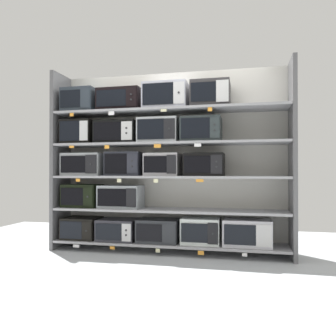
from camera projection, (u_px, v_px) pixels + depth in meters
The scene contains 45 objects.
ground at pixel (146, 276), 3.45m from camera, with size 6.98×6.00×0.02m, color #B2B7BC.
back_panel at pixel (172, 160), 4.69m from camera, with size 3.18×0.04×2.37m, color beige.
upright_left at pixel (61, 161), 4.77m from camera, with size 0.05×0.48×2.37m, color #5B5B5E.
upright_right at pixel (293, 159), 4.10m from camera, with size 0.05×0.48×2.37m, color #5B5B5E.
shelf_0 at pixel (168, 243), 4.42m from camera, with size 2.98×0.48×0.03m, color #99999E.
microwave_0 at pixel (82, 228), 4.68m from camera, with size 0.47×0.40×0.28m.
microwave_1 at pixel (118, 229), 4.57m from camera, with size 0.50×0.43×0.28m.
microwave_2 at pixel (159, 230), 4.45m from camera, with size 0.53×0.40×0.29m.
microwave_3 at pixel (201, 231), 4.33m from camera, with size 0.47×0.35×0.32m.
microwave_4 at pixel (247, 232), 4.21m from camera, with size 0.58×0.37×0.32m.
price_tag_0 at pixel (76, 246), 4.44m from camera, with size 0.08×0.00×0.04m, color white.
price_tag_1 at pixel (112, 248), 4.33m from camera, with size 0.06×0.00×0.04m, color orange.
price_tag_2 at pixel (158, 251), 4.20m from camera, with size 0.05×0.00×0.05m, color beige.
price_tag_3 at pixel (201, 253), 4.08m from camera, with size 0.07×0.00×0.05m, color orange.
price_tag_4 at pixel (245, 255), 3.97m from camera, with size 0.06×0.00×0.04m, color white.
shelf_1 at pixel (168, 210), 4.43m from camera, with size 2.98×0.48×0.03m, color #99999E.
microwave_5 at pixel (82, 196), 4.68m from camera, with size 0.48×0.37×0.30m.
microwave_6 at pixel (121, 197), 4.56m from camera, with size 0.55×0.36×0.29m.
shelf_2 at pixel (168, 177), 4.43m from camera, with size 2.98×0.48×0.03m, color #99999E.
microwave_7 at pixel (84, 165), 4.68m from camera, with size 0.54×0.39×0.30m.
microwave_8 at pixel (125, 164), 4.56m from camera, with size 0.47×0.34×0.31m.
microwave_9 at pixel (163, 165), 4.44m from camera, with size 0.43×0.40×0.29m.
microwave_10 at pixel (204, 165), 4.33m from camera, with size 0.49×0.41×0.28m.
price_tag_5 at pixel (78, 180), 4.44m from camera, with size 0.06×0.00×0.04m, color orange.
price_tag_6 at pixel (119, 181), 4.32m from camera, with size 0.05×0.00×0.05m, color beige.
price_tag_7 at pixel (156, 181), 4.21m from camera, with size 0.06×0.00×0.05m, color beige.
price_tag_8 at pixel (200, 181), 4.10m from camera, with size 0.09×0.00×0.04m, color orange.
shelf_3 at pixel (168, 144), 4.44m from camera, with size 2.98×0.48×0.03m, color #99999E.
microwave_11 at pixel (81, 133), 4.70m from camera, with size 0.42×0.42×0.32m.
microwave_12 at pixel (117, 133), 4.58m from camera, with size 0.55×0.38×0.29m.
microwave_13 at pixel (159, 131), 4.46m from camera, with size 0.51×0.41×0.31m.
microwave_14 at pixel (201, 130), 4.34m from camera, with size 0.49×0.40×0.31m.
price_tag_9 at pixel (72, 147), 4.46m from camera, with size 0.07×0.00×0.03m, color orange.
price_tag_10 at pixel (107, 147), 4.36m from camera, with size 0.06×0.00×0.05m, color orange.
price_tag_11 at pixel (157, 146), 4.21m from camera, with size 0.09×0.00×0.04m, color orange.
price_tag_12 at pixel (198, 145), 4.11m from camera, with size 0.08×0.00×0.04m, color white.
shelf_4 at pixel (168, 111), 4.44m from camera, with size 2.98×0.48×0.03m, color #99999E.
microwave_15 at pixel (82, 101), 4.70m from camera, with size 0.45×0.40×0.32m.
microwave_16 at pixel (121, 101), 4.58m from camera, with size 0.57×0.36×0.30m.
microwave_17 at pixel (166, 97), 4.44m from camera, with size 0.56×0.40×0.34m.
microwave_18 at pixel (211, 95), 4.32m from camera, with size 0.48×0.42×0.32m.
price_tag_13 at pixel (72, 115), 4.47m from camera, with size 0.05×0.00×0.04m, color orange.
price_tag_14 at pixel (111, 113), 4.35m from camera, with size 0.08×0.00×0.05m, color white.
price_tag_15 at pixel (164, 110), 4.20m from camera, with size 0.07×0.00×0.03m, color beige.
price_tag_16 at pixel (210, 109), 4.08m from camera, with size 0.05×0.00×0.05m, color orange.
Camera 1 is at (0.97, -4.33, 1.03)m, focal length 37.02 mm.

